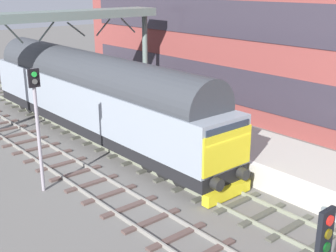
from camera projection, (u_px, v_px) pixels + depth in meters
name	position (u px, v px, depth m)	size (l,w,h in m)	color
ground_plane	(205.00, 188.00, 18.46)	(140.00, 140.00, 0.00)	#5F5C59
track_main	(205.00, 187.00, 18.44)	(2.50, 60.00, 0.15)	gray
track_adjacent_west	(140.00, 213.00, 16.36)	(2.50, 60.00, 0.15)	gray
station_platform	(260.00, 156.00, 20.53)	(4.00, 44.00, 1.01)	#AEABA1
station_building	(275.00, 22.00, 26.77)	(4.90, 33.83, 11.79)	brown
diesel_locomotive	(93.00, 93.00, 23.95)	(2.74, 20.02, 4.68)	black
signal_post_mid	(37.00, 118.00, 17.32)	(0.44, 0.22, 5.07)	gray
waiting_passenger	(222.00, 120.00, 20.86)	(0.39, 0.50, 1.64)	#2B2F38
overhead_footbridge	(61.00, 22.00, 25.81)	(12.67, 2.00, 6.61)	slate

